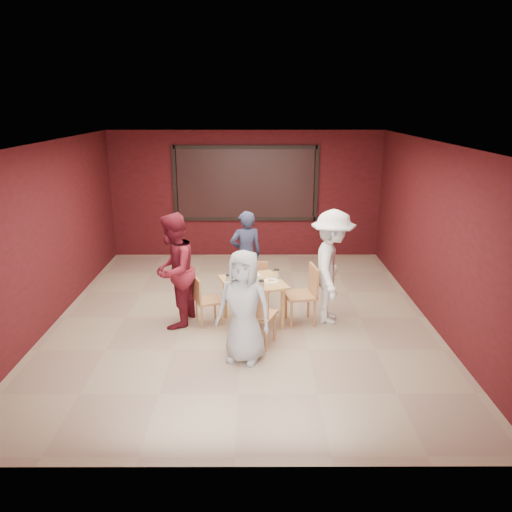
{
  "coord_description": "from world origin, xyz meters",
  "views": [
    {
      "loc": [
        0.2,
        -7.5,
        3.38
      ],
      "look_at": [
        0.22,
        -0.22,
        1.12
      ],
      "focal_mm": 35.0,
      "sensor_mm": 36.0,
      "label": 1
    }
  ],
  "objects_px": {
    "dining_table": "(253,286)",
    "chair_back": "(257,282)",
    "diner_left": "(174,271)",
    "chair_front": "(256,312)",
    "chair_left": "(204,298)",
    "diner_back": "(246,254)",
    "diner_front": "(244,307)",
    "diner_right": "(332,267)",
    "chair_right": "(305,291)"
  },
  "relations": [
    {
      "from": "dining_table",
      "to": "chair_left",
      "type": "height_order",
      "value": "dining_table"
    },
    {
      "from": "chair_left",
      "to": "diner_front",
      "type": "relative_size",
      "value": 0.5
    },
    {
      "from": "chair_left",
      "to": "diner_back",
      "type": "xyz_separation_m",
      "value": [
        0.64,
        1.21,
        0.34
      ]
    },
    {
      "from": "dining_table",
      "to": "chair_back",
      "type": "distance_m",
      "value": 0.73
    },
    {
      "from": "chair_right",
      "to": "diner_front",
      "type": "xyz_separation_m",
      "value": [
        -0.94,
        -1.19,
        0.24
      ]
    },
    {
      "from": "dining_table",
      "to": "chair_front",
      "type": "relative_size",
      "value": 1.21
    },
    {
      "from": "dining_table",
      "to": "chair_back",
      "type": "relative_size",
      "value": 1.46
    },
    {
      "from": "chair_front",
      "to": "diner_back",
      "type": "bearing_deg",
      "value": 95.16
    },
    {
      "from": "chair_front",
      "to": "chair_left",
      "type": "xyz_separation_m",
      "value": [
        -0.82,
        0.77,
        -0.09
      ]
    },
    {
      "from": "dining_table",
      "to": "chair_front",
      "type": "distance_m",
      "value": 0.8
    },
    {
      "from": "chair_back",
      "to": "diner_front",
      "type": "bearing_deg",
      "value": -95.37
    },
    {
      "from": "dining_table",
      "to": "diner_front",
      "type": "xyz_separation_m",
      "value": [
        -0.11,
        -1.16,
        0.15
      ]
    },
    {
      "from": "chair_right",
      "to": "diner_left",
      "type": "xyz_separation_m",
      "value": [
        -2.05,
        -0.06,
        0.36
      ]
    },
    {
      "from": "chair_front",
      "to": "chair_left",
      "type": "bearing_deg",
      "value": 136.84
    },
    {
      "from": "chair_left",
      "to": "diner_back",
      "type": "bearing_deg",
      "value": 62.07
    },
    {
      "from": "diner_back",
      "to": "diner_left",
      "type": "xyz_separation_m",
      "value": [
        -1.09,
        -1.21,
        0.11
      ]
    },
    {
      "from": "chair_front",
      "to": "diner_right",
      "type": "relative_size",
      "value": 0.52
    },
    {
      "from": "chair_front",
      "to": "diner_left",
      "type": "bearing_deg",
      "value": 149.04
    },
    {
      "from": "chair_right",
      "to": "diner_right",
      "type": "distance_m",
      "value": 0.56
    },
    {
      "from": "dining_table",
      "to": "diner_front",
      "type": "bearing_deg",
      "value": -95.63
    },
    {
      "from": "diner_front",
      "to": "chair_front",
      "type": "bearing_deg",
      "value": 85.74
    },
    {
      "from": "diner_left",
      "to": "dining_table",
      "type": "bearing_deg",
      "value": 102.86
    },
    {
      "from": "chair_right",
      "to": "chair_back",
      "type": "bearing_deg",
      "value": 138.71
    },
    {
      "from": "chair_left",
      "to": "diner_left",
      "type": "relative_size",
      "value": 0.44
    },
    {
      "from": "chair_back",
      "to": "diner_right",
      "type": "relative_size",
      "value": 0.43
    },
    {
      "from": "diner_back",
      "to": "chair_right",
      "type": "bearing_deg",
      "value": 115.33
    },
    {
      "from": "chair_front",
      "to": "diner_left",
      "type": "height_order",
      "value": "diner_left"
    },
    {
      "from": "chair_left",
      "to": "diner_left",
      "type": "distance_m",
      "value": 0.64
    },
    {
      "from": "diner_front",
      "to": "diner_back",
      "type": "height_order",
      "value": "diner_back"
    },
    {
      "from": "diner_front",
      "to": "diner_right",
      "type": "relative_size",
      "value": 0.86
    },
    {
      "from": "diner_back",
      "to": "diner_right",
      "type": "distance_m",
      "value": 1.74
    },
    {
      "from": "chair_front",
      "to": "diner_front",
      "type": "bearing_deg",
      "value": -114.09
    },
    {
      "from": "dining_table",
      "to": "diner_back",
      "type": "height_order",
      "value": "diner_back"
    },
    {
      "from": "chair_front",
      "to": "diner_left",
      "type": "distance_m",
      "value": 1.53
    },
    {
      "from": "diner_front",
      "to": "diner_back",
      "type": "distance_m",
      "value": 2.35
    },
    {
      "from": "diner_front",
      "to": "diner_left",
      "type": "relative_size",
      "value": 0.87
    },
    {
      "from": "diner_right",
      "to": "diner_left",
      "type": "bearing_deg",
      "value": 102.8
    },
    {
      "from": "chair_left",
      "to": "chair_right",
      "type": "bearing_deg",
      "value": 1.9
    },
    {
      "from": "diner_left",
      "to": "diner_right",
      "type": "distance_m",
      "value": 2.46
    },
    {
      "from": "chair_back",
      "to": "diner_front",
      "type": "distance_m",
      "value": 1.9
    },
    {
      "from": "dining_table",
      "to": "diner_back",
      "type": "relative_size",
      "value": 0.72
    },
    {
      "from": "chair_back",
      "to": "diner_left",
      "type": "relative_size",
      "value": 0.43
    },
    {
      "from": "dining_table",
      "to": "chair_left",
      "type": "xyz_separation_m",
      "value": [
        -0.77,
        -0.02,
        -0.19
      ]
    },
    {
      "from": "diner_front",
      "to": "diner_right",
      "type": "xyz_separation_m",
      "value": [
        1.35,
        1.27,
        0.13
      ]
    },
    {
      "from": "diner_back",
      "to": "chair_left",
      "type": "bearing_deg",
      "value": 47.86
    },
    {
      "from": "dining_table",
      "to": "chair_back",
      "type": "xyz_separation_m",
      "value": [
        0.06,
        0.7,
        -0.19
      ]
    },
    {
      "from": "diner_left",
      "to": "chair_front",
      "type": "bearing_deg",
      "value": 70.56
    },
    {
      "from": "diner_right",
      "to": "chair_front",
      "type": "bearing_deg",
      "value": 136.82
    },
    {
      "from": "diner_front",
      "to": "diner_right",
      "type": "distance_m",
      "value": 1.86
    },
    {
      "from": "diner_front",
      "to": "diner_left",
      "type": "height_order",
      "value": "diner_left"
    }
  ]
}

